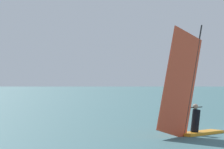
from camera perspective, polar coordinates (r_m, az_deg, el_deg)
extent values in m
cube|color=orange|center=(19.20, 11.07, -7.20)|extent=(2.36, 1.69, 0.12)
cylinder|color=black|center=(18.70, 10.13, -0.42)|extent=(1.14, 0.64, 4.42)
cube|color=#E54C2D|center=(18.05, 8.55, -1.03)|extent=(2.49, 1.34, 4.46)
cylinder|color=black|center=(18.50, 9.62, -4.12)|extent=(1.57, 0.85, 0.04)
cylinder|color=black|center=(18.87, 10.43, -5.73)|extent=(0.57, 0.50, 0.95)
sphere|color=tan|center=(18.84, 10.42, -3.98)|extent=(0.22, 0.22, 0.22)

